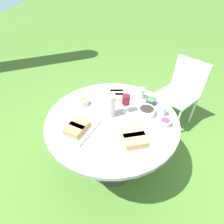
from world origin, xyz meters
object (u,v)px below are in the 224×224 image
Objects in this scene: dining_table at (112,127)px; chair_near_right at (182,89)px; water_pitcher at (110,105)px; wine_glass at (126,100)px.

chair_near_right is (0.68, -0.98, -0.07)m from dining_table.
dining_table is 1.19m from chair_near_right.
water_pitcher reaches higher than wine_glass.
water_pitcher is (0.03, 0.01, 0.23)m from dining_table.
chair_near_right is 5.00× the size of wine_glass.
water_pitcher reaches higher than dining_table.
water_pitcher is 0.15m from wine_glass.
dining_table is 5.53× the size of water_pitcher.
wine_glass is at bearing -62.10° from dining_table.
chair_near_right is 4.17× the size of water_pitcher.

